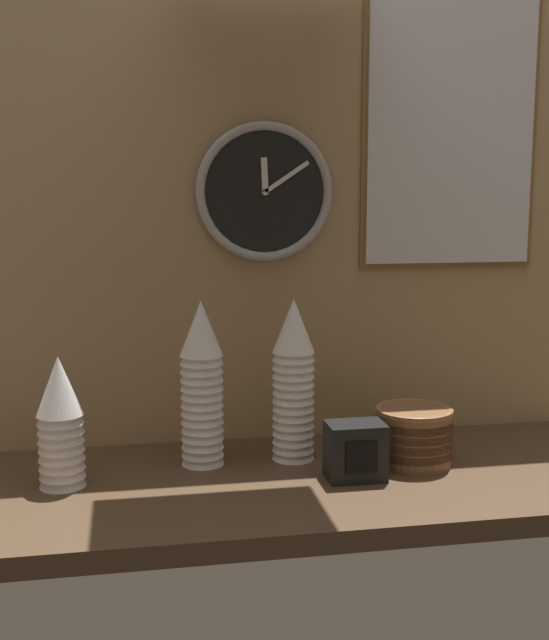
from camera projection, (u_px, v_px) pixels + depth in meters
The scene contains 9 objects.
ground_plane at pixel (271, 485), 1.58m from camera, with size 1.60×0.56×0.04m, color #4C3826.
wall_tiled_back at pixel (249, 204), 1.75m from camera, with size 1.60×0.03×1.05m.
cup_stack_center at pixel (202, 383), 1.62m from camera, with size 0.09×0.09×0.34m.
cup_stack_center_right at pixel (293, 380), 1.65m from camera, with size 0.09×0.09×0.34m.
cup_stack_left at pixel (60, 422), 1.50m from camera, with size 0.09×0.09×0.25m.
bowl_stack_right at pixel (413, 434), 1.64m from camera, with size 0.16×0.16×0.12m.
wall_clock at pixel (265, 192), 1.72m from camera, with size 0.30×0.03×0.30m.
menu_board at pixel (451, 130), 1.79m from camera, with size 0.41×0.01×0.62m.
napkin_dispenser at pixel (356, 451), 1.55m from camera, with size 0.11×0.08×0.11m.
Camera 1 is at (-0.27, -1.48, 0.55)m, focal length 45.00 mm.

